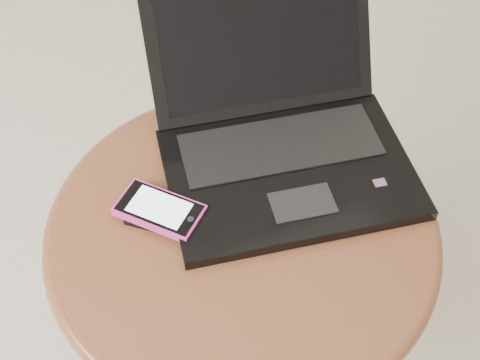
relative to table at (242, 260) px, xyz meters
name	(u,v)px	position (x,y,z in m)	size (l,w,h in m)	color
table	(242,260)	(0.00, 0.00, 0.00)	(0.59, 0.59, 0.47)	#522D13
laptop	(281,135)	(0.11, 0.11, 0.14)	(0.43, 0.44, 0.22)	black
phone_black	(170,216)	(-0.10, 0.05, 0.11)	(0.13, 0.13, 0.01)	black
phone_pink	(160,210)	(-0.11, 0.06, 0.12)	(0.13, 0.14, 0.02)	#F43BB1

